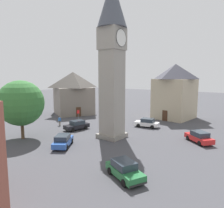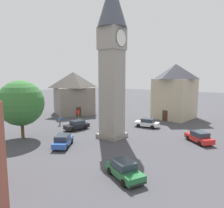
# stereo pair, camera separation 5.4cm
# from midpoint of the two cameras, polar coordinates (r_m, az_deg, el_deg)

# --- Properties ---
(ground_plane) EXTENTS (200.00, 200.00, 0.00)m
(ground_plane) POSITION_cam_midpoint_polar(r_m,az_deg,el_deg) (30.65, 0.05, -9.05)
(ground_plane) COLOR #424247
(clock_tower) EXTENTS (4.06, 4.06, 21.95)m
(clock_tower) POSITION_cam_midpoint_polar(r_m,az_deg,el_deg) (29.65, 0.05, 15.48)
(clock_tower) COLOR gray
(clock_tower) RESTS_ON ground
(car_blue_kerb) EXTENTS (3.87, 4.29, 1.53)m
(car_blue_kerb) POSITION_cam_midpoint_polar(r_m,az_deg,el_deg) (30.40, 22.69, -8.30)
(car_blue_kerb) COLOR red
(car_blue_kerb) RESTS_ON ground
(car_silver_kerb) EXTENTS (2.40, 4.36, 1.53)m
(car_silver_kerb) POSITION_cam_midpoint_polar(r_m,az_deg,el_deg) (36.89, 9.56, -5.07)
(car_silver_kerb) COLOR white
(car_silver_kerb) RESTS_ON ground
(car_red_corner) EXTENTS (3.27, 4.45, 1.53)m
(car_red_corner) POSITION_cam_midpoint_polar(r_m,az_deg,el_deg) (18.99, 3.44, -17.40)
(car_red_corner) COLOR #236B38
(car_red_corner) RESTS_ON ground
(car_white_side) EXTENTS (4.35, 3.74, 1.53)m
(car_white_side) POSITION_cam_midpoint_polar(r_m,az_deg,el_deg) (27.29, -13.17, -9.70)
(car_white_side) COLOR #2D5BB7
(car_white_side) RESTS_ON ground
(car_black_far) EXTENTS (4.36, 2.39, 1.53)m
(car_black_far) POSITION_cam_midpoint_polar(r_m,az_deg,el_deg) (35.18, -9.49, -5.69)
(car_black_far) COLOR black
(car_black_far) RESTS_ON ground
(pedestrian) EXTENTS (0.36, 0.51, 1.69)m
(pedestrian) POSITION_cam_midpoint_polar(r_m,az_deg,el_deg) (38.69, -14.01, -4.22)
(pedestrian) COLOR #706656
(pedestrian) RESTS_ON ground
(tree) EXTENTS (6.32, 6.32, 8.24)m
(tree) POSITION_cam_midpoint_polar(r_m,az_deg,el_deg) (31.65, -23.49, 0.22)
(tree) COLOR brown
(tree) RESTS_ON ground
(building_terrace_right) EXTENTS (11.18, 11.22, 9.74)m
(building_terrace_right) POSITION_cam_midpoint_polar(r_m,az_deg,el_deg) (49.51, -10.40, 3.07)
(building_terrace_right) COLOR slate
(building_terrace_right) RESTS_ON ground
(building_corner_back) EXTENTS (8.71, 7.89, 11.27)m
(building_corner_back) POSITION_cam_midpoint_polar(r_m,az_deg,el_deg) (45.45, 16.80, 3.44)
(building_corner_back) COLOR tan
(building_corner_back) RESTS_ON ground
(lamp_post) EXTENTS (0.36, 0.36, 4.89)m
(lamp_post) POSITION_cam_midpoint_polar(r_m,az_deg,el_deg) (39.00, 2.50, -0.51)
(lamp_post) COLOR black
(lamp_post) RESTS_ON ground
(road_sign) EXTENTS (0.60, 0.07, 2.80)m
(road_sign) POSITION_cam_midpoint_polar(r_m,az_deg,el_deg) (37.73, -9.13, -3.01)
(road_sign) COLOR gray
(road_sign) RESTS_ON ground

